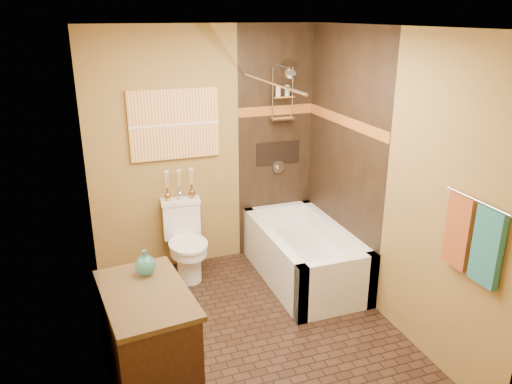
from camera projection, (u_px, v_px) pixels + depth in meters
name	position (u px, v px, depth m)	size (l,w,h in m)	color
floor	(255.00, 335.00, 4.26)	(3.00, 3.00, 0.00)	black
wall_left	(92.00, 218.00, 3.45)	(0.02, 3.00, 2.50)	olive
wall_right	(388.00, 181.00, 4.22)	(0.02, 3.00, 2.50)	olive
wall_back	(206.00, 150.00, 5.16)	(2.40, 0.02, 2.50)	olive
wall_front	(355.00, 296.00, 2.51)	(2.40, 0.02, 2.50)	olive
ceiling	(254.00, 27.00, 3.41)	(3.00, 3.00, 0.00)	silver
alcove_tile_back	(276.00, 144.00, 5.40)	(0.85, 0.01, 2.50)	black
alcove_tile_right	(343.00, 158.00, 4.88)	(0.01, 1.50, 2.50)	black
mosaic_band_back	(277.00, 110.00, 5.27)	(0.85, 0.01, 0.10)	brown
mosaic_band_right	(344.00, 121.00, 4.75)	(0.01, 1.50, 0.10)	brown
alcove_niche	(278.00, 153.00, 5.44)	(0.50, 0.01, 0.25)	black
shower_fixtures	(282.00, 107.00, 5.17)	(0.24, 0.33, 1.16)	silver
curtain_rod	(269.00, 82.00, 4.37)	(0.03, 0.03, 1.55)	silver
towel_bar	(478.00, 201.00, 3.21)	(0.02, 0.02, 0.55)	silver
towel_teal	(487.00, 247.00, 3.18)	(0.05, 0.22, 0.52)	#226F71
towel_rust	(459.00, 231.00, 3.41)	(0.05, 0.22, 0.52)	#93431A
sunset_painting	(175.00, 124.00, 4.94)	(0.90, 0.04, 0.70)	orange
vanity_mirror	(92.00, 201.00, 3.06)	(0.01, 1.00, 0.90)	white
bathtub	(304.00, 259.00, 5.10)	(0.80, 1.50, 0.55)	white
toilet	(186.00, 241.00, 5.10)	(0.41, 0.60, 0.78)	white
vanity	(148.00, 342.00, 3.51)	(0.65, 0.97, 0.81)	black
teal_bottle	(145.00, 263.00, 3.57)	(0.15, 0.15, 0.24)	#277766
bud_vases	(179.00, 184.00, 5.07)	(0.32, 0.07, 0.31)	#C28A3C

